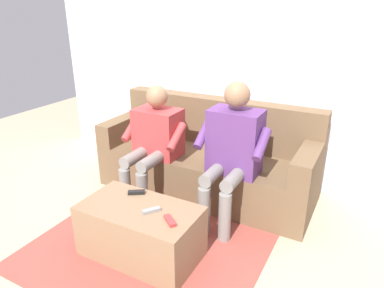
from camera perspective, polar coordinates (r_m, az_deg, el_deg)
name	(u,v)px	position (r m, az deg, el deg)	size (l,w,h in m)	color
ground_plane	(169,226)	(3.03, -3.69, -13.23)	(8.00, 8.00, 0.00)	tan
back_wall	(232,56)	(3.64, 6.50, 13.99)	(4.38, 0.06, 2.51)	silver
couch	(208,160)	(3.45, 2.68, -2.68)	(2.06, 0.76, 0.88)	brown
coffee_table	(141,231)	(2.66, -8.33, -13.84)	(0.86, 0.47, 0.40)	#8C6B4C
person_left_seated	(232,147)	(2.87, 6.57, -0.44)	(0.58, 0.56, 1.18)	#5B3370
person_right_seated	(154,138)	(3.22, -6.17, 1.01)	(0.57, 0.61, 1.07)	#B23838
remote_gray	(151,210)	(2.48, -6.62, -10.67)	(0.13, 0.04, 0.02)	gray
remote_red	(170,221)	(2.37, -3.63, -12.32)	(0.13, 0.04, 0.02)	#B73333
remote_black	(136,192)	(2.71, -9.04, -7.77)	(0.13, 0.04, 0.03)	black
floor_rug	(153,243)	(2.86, -6.43, -15.66)	(1.70, 1.58, 0.01)	#9E473D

